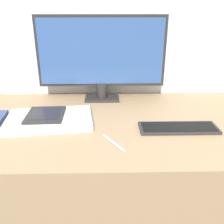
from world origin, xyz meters
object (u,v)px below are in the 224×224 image
Objects in this scene: keyboard at (178,128)px; monitor at (101,55)px; laptop at (50,120)px; ereader at (45,115)px; pen at (114,143)px.

monitor is at bearing 129.89° from keyboard.
keyboard is at bearing -8.79° from laptop.
ereader is (-0.23, -0.27, -0.20)m from monitor.
laptop reaches higher than keyboard.
ereader reaches higher than keyboard.
pen is at bearing -36.04° from ereader.
monitor is at bearing 95.65° from pen.
monitor is 2.07× the size of keyboard.
keyboard reaches higher than pen.
monitor reaches higher than laptop.
monitor reaches higher than ereader.
monitor is 5.42× the size of pen.
laptop is (-0.21, -0.28, -0.22)m from monitor.
ereader is at bearing 142.72° from laptop.
laptop is 0.32m from pen.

